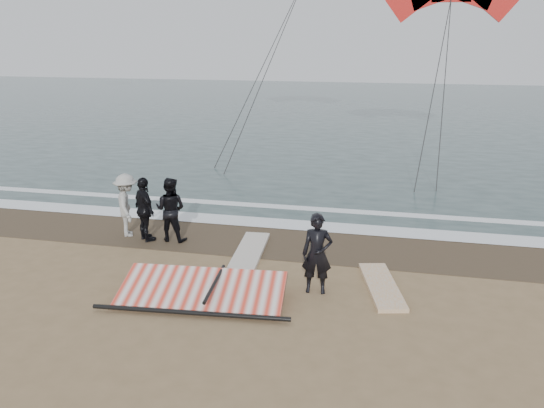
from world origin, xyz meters
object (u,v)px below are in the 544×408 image
(man_main, at_px, (317,254))
(board_white, at_px, (382,286))
(sail_rig, at_px, (201,289))
(board_cream, at_px, (250,251))

(man_main, bearing_deg, board_white, 14.63)
(sail_rig, bearing_deg, man_main, 18.14)
(board_cream, relative_size, sail_rig, 0.62)
(board_white, bearing_deg, board_cream, 146.05)
(man_main, bearing_deg, board_cream, 133.82)
(man_main, relative_size, board_cream, 0.71)
(board_white, distance_m, board_cream, 3.82)
(man_main, xyz_separation_m, sail_rig, (-2.51, -0.82, -0.75))
(man_main, distance_m, board_cream, 2.93)
(board_white, height_order, board_cream, board_cream)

